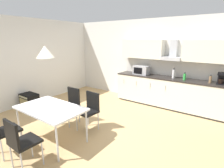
{
  "coord_description": "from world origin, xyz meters",
  "views": [
    {
      "loc": [
        2.47,
        -2.64,
        2.04
      ],
      "look_at": [
        0.17,
        0.61,
        1.0
      ],
      "focal_mm": 28.0,
      "sensor_mm": 36.0,
      "label": 1
    }
  ],
  "objects_px": {
    "bottle_white": "(173,74)",
    "coffee_maker": "(221,78)",
    "bottle_brown": "(210,80)",
    "bottle_green": "(185,77)",
    "chair_near_left": "(1,128)",
    "chair_far_left": "(71,102)",
    "chair_near_right": "(19,139)",
    "chair_far_right": "(90,108)",
    "guitar_amp": "(30,101)",
    "pendant_lamp": "(45,52)",
    "microwave": "(141,70)",
    "dining_table": "(51,110)"
  },
  "relations": [
    {
      "from": "coffee_maker",
      "to": "chair_far_right",
      "type": "xyz_separation_m",
      "value": [
        -2.3,
        -2.42,
        -0.53
      ]
    },
    {
      "from": "microwave",
      "to": "guitar_amp",
      "type": "height_order",
      "value": "microwave"
    },
    {
      "from": "chair_far_left",
      "to": "guitar_amp",
      "type": "xyz_separation_m",
      "value": [
        -1.74,
        -0.1,
        -0.31
      ]
    },
    {
      "from": "microwave",
      "to": "dining_table",
      "type": "xyz_separation_m",
      "value": [
        -0.39,
        -3.19,
        -0.38
      ]
    },
    {
      "from": "bottle_brown",
      "to": "bottle_green",
      "type": "xyz_separation_m",
      "value": [
        -0.64,
        -0.01,
        -0.0
      ]
    },
    {
      "from": "dining_table",
      "to": "chair_near_right",
      "type": "height_order",
      "value": "chair_near_right"
    },
    {
      "from": "bottle_brown",
      "to": "guitar_amp",
      "type": "height_order",
      "value": "bottle_brown"
    },
    {
      "from": "coffee_maker",
      "to": "chair_near_left",
      "type": "relative_size",
      "value": 0.34
    },
    {
      "from": "bottle_green",
      "to": "pendant_lamp",
      "type": "distance_m",
      "value": 3.7
    },
    {
      "from": "coffee_maker",
      "to": "guitar_amp",
      "type": "distance_m",
      "value": 5.37
    },
    {
      "from": "pendant_lamp",
      "to": "dining_table",
      "type": "bearing_deg",
      "value": -90.0
    },
    {
      "from": "microwave",
      "to": "pendant_lamp",
      "type": "bearing_deg",
      "value": -97.02
    },
    {
      "from": "bottle_white",
      "to": "guitar_amp",
      "type": "height_order",
      "value": "bottle_white"
    },
    {
      "from": "chair_near_left",
      "to": "chair_near_right",
      "type": "bearing_deg",
      "value": -0.02
    },
    {
      "from": "chair_near_right",
      "to": "chair_far_left",
      "type": "relative_size",
      "value": 1.0
    },
    {
      "from": "chair_far_left",
      "to": "coffee_maker",
      "type": "bearing_deg",
      "value": 39.72
    },
    {
      "from": "microwave",
      "to": "pendant_lamp",
      "type": "distance_m",
      "value": 3.3
    },
    {
      "from": "bottle_brown",
      "to": "guitar_amp",
      "type": "xyz_separation_m",
      "value": [
        -4.43,
        -2.48,
        -0.79
      ]
    },
    {
      "from": "bottle_brown",
      "to": "pendant_lamp",
      "type": "xyz_separation_m",
      "value": [
        -2.38,
        -3.17,
        0.8
      ]
    },
    {
      "from": "chair_near_left",
      "to": "chair_far_left",
      "type": "bearing_deg",
      "value": 89.84
    },
    {
      "from": "chair_far_left",
      "to": "chair_far_right",
      "type": "bearing_deg",
      "value": -0.02
    },
    {
      "from": "coffee_maker",
      "to": "chair_far_left",
      "type": "xyz_separation_m",
      "value": [
        -2.92,
        -2.42,
        -0.53
      ]
    },
    {
      "from": "chair_far_left",
      "to": "chair_near_left",
      "type": "bearing_deg",
      "value": -90.16
    },
    {
      "from": "bottle_white",
      "to": "chair_near_left",
      "type": "height_order",
      "value": "bottle_white"
    },
    {
      "from": "coffee_maker",
      "to": "bottle_white",
      "type": "height_order",
      "value": "bottle_white"
    },
    {
      "from": "coffee_maker",
      "to": "bottle_green",
      "type": "distance_m",
      "value": 0.87
    },
    {
      "from": "guitar_amp",
      "to": "pendant_lamp",
      "type": "xyz_separation_m",
      "value": [
        2.05,
        -0.69,
        1.59
      ]
    },
    {
      "from": "microwave",
      "to": "guitar_amp",
      "type": "bearing_deg",
      "value": -134.36
    },
    {
      "from": "bottle_white",
      "to": "bottle_brown",
      "type": "bearing_deg",
      "value": -1.75
    },
    {
      "from": "bottle_green",
      "to": "guitar_amp",
      "type": "distance_m",
      "value": 4.59
    },
    {
      "from": "coffee_maker",
      "to": "chair_near_right",
      "type": "bearing_deg",
      "value": -119.9
    },
    {
      "from": "coffee_maker",
      "to": "chair_far_left",
      "type": "relative_size",
      "value": 0.34
    },
    {
      "from": "microwave",
      "to": "coffee_maker",
      "type": "relative_size",
      "value": 1.6
    },
    {
      "from": "dining_table",
      "to": "pendant_lamp",
      "type": "xyz_separation_m",
      "value": [
        0.0,
        0.0,
        1.13
      ]
    },
    {
      "from": "coffee_maker",
      "to": "bottle_brown",
      "type": "height_order",
      "value": "coffee_maker"
    },
    {
      "from": "bottle_brown",
      "to": "dining_table",
      "type": "height_order",
      "value": "bottle_brown"
    },
    {
      "from": "chair_near_right",
      "to": "chair_far_right",
      "type": "height_order",
      "value": "same"
    },
    {
      "from": "chair_near_right",
      "to": "chair_near_left",
      "type": "bearing_deg",
      "value": 179.98
    },
    {
      "from": "microwave",
      "to": "coffee_maker",
      "type": "bearing_deg",
      "value": 0.68
    },
    {
      "from": "bottle_green",
      "to": "pendant_lamp",
      "type": "relative_size",
      "value": 0.67
    },
    {
      "from": "bottle_white",
      "to": "coffee_maker",
      "type": "bearing_deg",
      "value": 0.7
    },
    {
      "from": "bottle_brown",
      "to": "chair_near_left",
      "type": "bearing_deg",
      "value": -124.12
    },
    {
      "from": "bottle_green",
      "to": "chair_far_left",
      "type": "height_order",
      "value": "bottle_green"
    },
    {
      "from": "dining_table",
      "to": "guitar_amp",
      "type": "relative_size",
      "value": 2.61
    },
    {
      "from": "chair_near_right",
      "to": "coffee_maker",
      "type": "bearing_deg",
      "value": 60.1
    },
    {
      "from": "dining_table",
      "to": "guitar_amp",
      "type": "height_order",
      "value": "dining_table"
    },
    {
      "from": "bottle_white",
      "to": "dining_table",
      "type": "relative_size",
      "value": 0.23
    },
    {
      "from": "bottle_green",
      "to": "chair_far_right",
      "type": "relative_size",
      "value": 0.25
    },
    {
      "from": "bottle_brown",
      "to": "bottle_green",
      "type": "bearing_deg",
      "value": -179.24
    },
    {
      "from": "bottle_green",
      "to": "chair_near_right",
      "type": "xyz_separation_m",
      "value": [
        -1.43,
        -3.96,
        -0.47
      ]
    }
  ]
}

